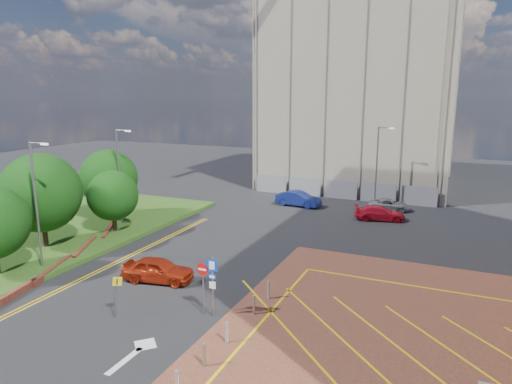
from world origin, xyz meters
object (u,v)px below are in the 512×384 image
Objects in this scene: tree_d at (109,178)px; sign_cluster at (209,280)px; lamp_back at (378,164)px; lamp_left_far at (119,173)px; lamp_left_near at (37,200)px; tree_b at (41,193)px; car_blue_back at (298,199)px; warning_sign at (116,292)px; car_red_left at (158,270)px; car_silver_back at (389,205)px; car_red_back at (380,213)px; tree_c at (113,196)px.

tree_d reaches higher than sign_cluster.
lamp_back is at bearing 82.03° from sign_cluster.
lamp_left_far is (2.08, -1.00, 0.79)m from tree_d.
lamp_left_near is 1.00× the size of lamp_back.
car_blue_back is at bearing 58.19° from tree_b.
sign_cluster is 4.64m from warning_sign.
car_red_left is at bearing 11.57° from lamp_left_near.
lamp_left_near is 31.02m from car_silver_back.
car_silver_back is (21.07, 21.93, -3.69)m from tree_b.
lamp_left_far is 1.76× the size of car_blue_back.
car_blue_back is at bearing -15.07° from car_red_left.
lamp_left_far reaches higher than car_red_back.
car_silver_back is at bearing 54.18° from lamp_left_near.
tree_c is at bearing 43.15° from car_red_left.
lamp_left_near and lamp_left_far have the same top height.
tree_b is 0.84× the size of lamp_left_near.
tree_b is at bearing -111.80° from tree_c.
lamp_left_far is at bearing 143.18° from sign_cluster.
tree_b is 0.84× the size of lamp_left_far.
sign_cluster is (14.72, -11.02, -2.71)m from lamp_left_far.
lamp_back is 26.21m from car_red_left.
sign_cluster is 0.70× the size of car_blue_back.
car_blue_back is 1.16× the size of car_silver_back.
lamp_back is (16.50, 26.00, -0.30)m from lamp_left_near.
tree_c is at bearing -65.29° from lamp_left_far.
car_silver_back is at bearing 32.25° from tree_d.
warning_sign is at bearing -176.56° from car_blue_back.
warning_sign reaches higher than car_red_left.
tree_d is 25.47m from lamp_back.
tree_d reaches higher than car_silver_back.
lamp_left_far is at bearing -25.68° from tree_d.
warning_sign is 0.49× the size of car_blue_back.
car_blue_back is at bearing 61.67° from car_red_back.
car_silver_back is (19.99, 14.93, -4.11)m from lamp_left_far.
tree_d reaches higher than car_blue_back.
lamp_left_far is at bearing 114.71° from tree_c.
tree_c is 22.96m from car_red_back.
lamp_left_near is 27.73m from car_red_back.
car_blue_back is at bearing 48.97° from lamp_left_far.
tree_d is 1.90× the size of sign_cluster.
tree_c reaches higher than car_blue_back.
lamp_left_near is at bearing 175.44° from sign_cluster.
tree_b is 16.46m from sign_cluster.
tree_d is at bearing 131.96° from warning_sign.
car_red_left is (9.71, -8.42, -3.93)m from lamp_left_far.
lamp_left_far is (-0.92, 2.00, 1.47)m from tree_c.
tree_c is 0.81× the size of tree_d.
sign_cluster reaches higher than car_silver_back.
tree_d is 11.76m from lamp_left_near.
lamp_back is at bearing 45.68° from tree_c.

